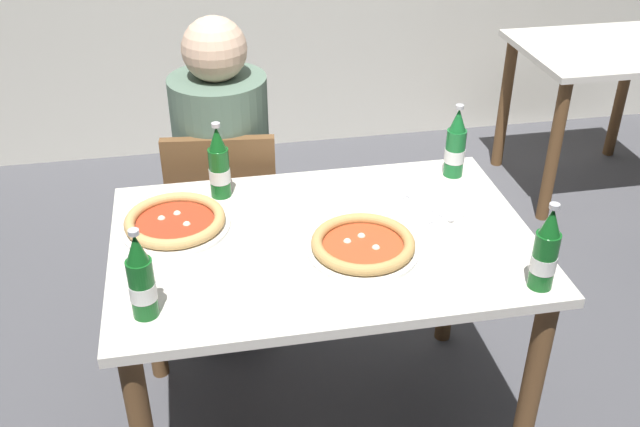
{
  "coord_description": "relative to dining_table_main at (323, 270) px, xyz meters",
  "views": [
    {
      "loc": [
        -0.33,
        -1.71,
        1.9
      ],
      "look_at": [
        0.0,
        0.05,
        0.8
      ],
      "focal_mm": 40.94,
      "sensor_mm": 36.0,
      "label": 1
    }
  ],
  "objects": [
    {
      "name": "ground_plane",
      "position": [
        0.0,
        0.0,
        -0.64
      ],
      "size": [
        8.0,
        8.0,
        0.0
      ],
      "primitive_type": "plane",
      "color": "#4C4C51"
    },
    {
      "name": "dining_table_main",
      "position": [
        0.0,
        0.0,
        0.0
      ],
      "size": [
        1.2,
        0.8,
        0.75
      ],
      "color": "silver",
      "rests_on": "ground_plane"
    },
    {
      "name": "chair_behind_table",
      "position": [
        -0.25,
        0.61,
        -0.15
      ],
      "size": [
        0.44,
        0.44,
        0.85
      ],
      "rotation": [
        0.0,
        0.0,
        3.03
      ],
      "color": "brown",
      "rests_on": "ground_plane"
    },
    {
      "name": "diner_seated",
      "position": [
        -0.24,
        0.66,
        -0.05
      ],
      "size": [
        0.34,
        0.34,
        1.21
      ],
      "color": "#2D3342",
      "rests_on": "ground_plane"
    },
    {
      "name": "dining_table_background",
      "position": [
        1.65,
        1.38,
        -0.04
      ],
      "size": [
        0.8,
        0.7,
        0.75
      ],
      "color": "silver",
      "rests_on": "ground_plane"
    },
    {
      "name": "pizza_margherita_near",
      "position": [
        0.09,
        -0.09,
        0.14
      ],
      "size": [
        0.31,
        0.31,
        0.04
      ],
      "color": "white",
      "rests_on": "dining_table_main"
    },
    {
      "name": "pizza_marinara_far",
      "position": [
        -0.41,
        0.13,
        0.13
      ],
      "size": [
        0.32,
        0.32,
        0.04
      ],
      "color": "white",
      "rests_on": "dining_table_main"
    },
    {
      "name": "beer_bottle_left",
      "position": [
        0.49,
        0.29,
        0.22
      ],
      "size": [
        0.07,
        0.07,
        0.25
      ],
      "color": "#196B2D",
      "rests_on": "dining_table_main"
    },
    {
      "name": "beer_bottle_center",
      "position": [
        -0.49,
        -0.26,
        0.22
      ],
      "size": [
        0.07,
        0.07,
        0.25
      ],
      "color": "#14591E",
      "rests_on": "dining_table_main"
    },
    {
      "name": "beer_bottle_right",
      "position": [
        0.51,
        -0.33,
        0.22
      ],
      "size": [
        0.07,
        0.07,
        0.25
      ],
      "color": "#14591E",
      "rests_on": "dining_table_main"
    },
    {
      "name": "beer_bottle_extra",
      "position": [
        -0.27,
        0.3,
        0.22
      ],
      "size": [
        0.07,
        0.07,
        0.25
      ],
      "color": "#14591E",
      "rests_on": "dining_table_main"
    },
    {
      "name": "napkin_with_cutlery",
      "position": [
        0.33,
        0.09,
        0.12
      ],
      "size": [
        0.23,
        0.23,
        0.01
      ],
      "color": "white",
      "rests_on": "dining_table_main"
    }
  ]
}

